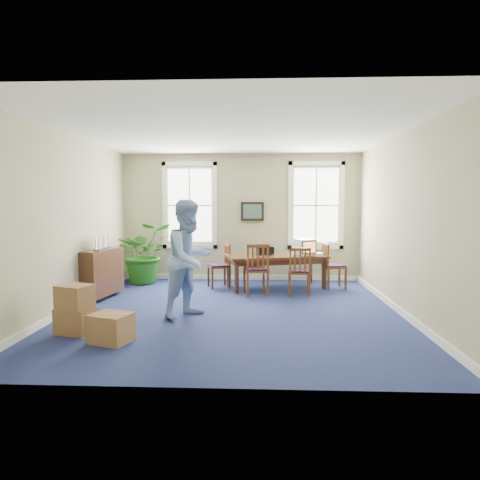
{
  "coord_description": "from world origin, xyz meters",
  "views": [
    {
      "loc": [
        0.46,
        -7.62,
        1.97
      ],
      "look_at": [
        0.1,
        0.6,
        1.25
      ],
      "focal_mm": 32.0,
      "sensor_mm": 36.0,
      "label": 1
    }
  ],
  "objects_px": {
    "credenza": "(102,276)",
    "potted_plant": "(145,253)",
    "chair_near_left": "(256,269)",
    "cardboard_boxes": "(90,306)",
    "conference_table": "(276,271)",
    "man": "(190,259)",
    "crt_tv": "(305,247)"
  },
  "relations": [
    {
      "from": "credenza",
      "to": "potted_plant",
      "type": "height_order",
      "value": "potted_plant"
    },
    {
      "from": "chair_near_left",
      "to": "credenza",
      "type": "xyz_separation_m",
      "value": [
        -3.15,
        -0.51,
        -0.08
      ]
    },
    {
      "from": "cardboard_boxes",
      "to": "potted_plant",
      "type": "bearing_deg",
      "value": 93.19
    },
    {
      "from": "conference_table",
      "to": "credenza",
      "type": "xyz_separation_m",
      "value": [
        -3.62,
        -1.28,
        0.09
      ]
    },
    {
      "from": "man",
      "to": "credenza",
      "type": "relative_size",
      "value": 1.68
    },
    {
      "from": "man",
      "to": "cardboard_boxes",
      "type": "distance_m",
      "value": 1.78
    },
    {
      "from": "chair_near_left",
      "to": "potted_plant",
      "type": "relative_size",
      "value": 0.75
    },
    {
      "from": "cardboard_boxes",
      "to": "chair_near_left",
      "type": "bearing_deg",
      "value": 47.49
    },
    {
      "from": "man",
      "to": "credenza",
      "type": "distance_m",
      "value": 2.47
    },
    {
      "from": "man",
      "to": "cardboard_boxes",
      "type": "xyz_separation_m",
      "value": [
        -1.39,
        -0.94,
        -0.62
      ]
    },
    {
      "from": "crt_tv",
      "to": "potted_plant",
      "type": "xyz_separation_m",
      "value": [
        -3.86,
        0.41,
        -0.21
      ]
    },
    {
      "from": "credenza",
      "to": "conference_table",
      "type": "bearing_deg",
      "value": 29.09
    },
    {
      "from": "conference_table",
      "to": "crt_tv",
      "type": "relative_size",
      "value": 5.2
    },
    {
      "from": "crt_tv",
      "to": "credenza",
      "type": "xyz_separation_m",
      "value": [
        -4.28,
        -1.33,
        -0.48
      ]
    },
    {
      "from": "chair_near_left",
      "to": "potted_plant",
      "type": "xyz_separation_m",
      "value": [
        -2.73,
        1.23,
        0.19
      ]
    },
    {
      "from": "credenza",
      "to": "cardboard_boxes",
      "type": "distance_m",
      "value": 2.33
    },
    {
      "from": "chair_near_left",
      "to": "man",
      "type": "relative_size",
      "value": 0.55
    },
    {
      "from": "crt_tv",
      "to": "credenza",
      "type": "distance_m",
      "value": 4.51
    },
    {
      "from": "conference_table",
      "to": "credenza",
      "type": "relative_size",
      "value": 1.88
    },
    {
      "from": "conference_table",
      "to": "chair_near_left",
      "type": "height_order",
      "value": "chair_near_left"
    },
    {
      "from": "crt_tv",
      "to": "potted_plant",
      "type": "distance_m",
      "value": 3.89
    },
    {
      "from": "man",
      "to": "potted_plant",
      "type": "bearing_deg",
      "value": 64.92
    },
    {
      "from": "conference_table",
      "to": "credenza",
      "type": "distance_m",
      "value": 3.84
    },
    {
      "from": "conference_table",
      "to": "chair_near_left",
      "type": "distance_m",
      "value": 0.91
    },
    {
      "from": "chair_near_left",
      "to": "potted_plant",
      "type": "height_order",
      "value": "potted_plant"
    },
    {
      "from": "chair_near_left",
      "to": "cardboard_boxes",
      "type": "distance_m",
      "value": 3.72
    },
    {
      "from": "crt_tv",
      "to": "credenza",
      "type": "relative_size",
      "value": 0.36
    },
    {
      "from": "man",
      "to": "credenza",
      "type": "xyz_separation_m",
      "value": [
        -2.03,
        1.3,
        -0.54
      ]
    },
    {
      "from": "crt_tv",
      "to": "chair_near_left",
      "type": "height_order",
      "value": "crt_tv"
    },
    {
      "from": "potted_plant",
      "to": "credenza",
      "type": "bearing_deg",
      "value": -103.57
    },
    {
      "from": "cardboard_boxes",
      "to": "conference_table",
      "type": "bearing_deg",
      "value": 49.73
    },
    {
      "from": "chair_near_left",
      "to": "credenza",
      "type": "bearing_deg",
      "value": -2.0
    }
  ]
}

